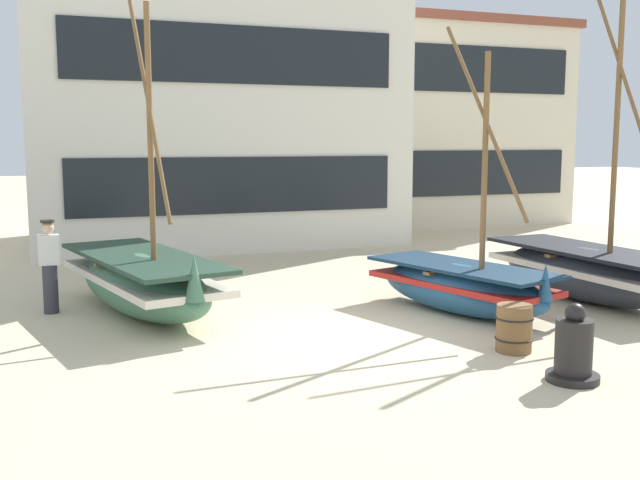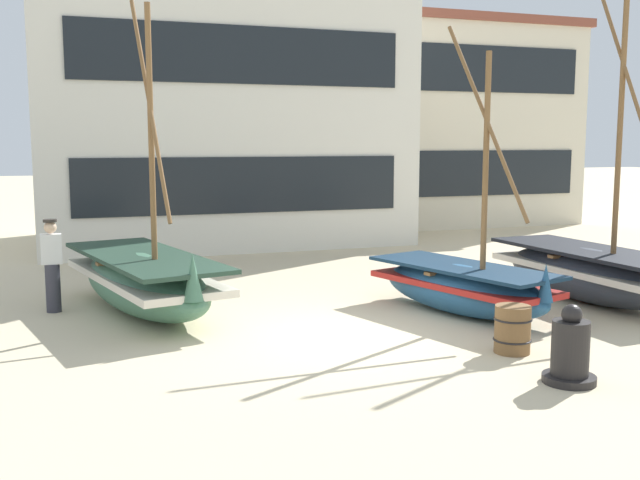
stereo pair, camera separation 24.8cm
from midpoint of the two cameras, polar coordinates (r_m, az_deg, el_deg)
name	(u,v)px [view 1 (the left image)]	position (r m, az deg, el deg)	size (l,w,h in m)	color
ground_plane	(342,334)	(11.92, 1.11, -7.29)	(120.00, 120.00, 0.00)	beige
fishing_boat_near_left	(462,285)	(13.49, 10.36, -3.46)	(2.31, 3.90, 5.07)	#23517A
fishing_boat_centre_large	(588,271)	(15.18, 19.49, -2.25)	(1.73, 4.55, 6.46)	#2D333D
fishing_boat_far_right	(143,281)	(13.63, -13.98, -3.07)	(2.59, 5.00, 5.49)	#427056
fisherman_by_hull	(50,267)	(14.09, -20.59, -1.98)	(0.37, 0.26, 1.68)	#33333D
capstan_winch	(574,350)	(10.08, 18.28, -8.08)	(0.68, 0.68, 1.02)	black
wooden_barrel	(514,328)	(11.23, 14.12, -6.61)	(0.56, 0.56, 0.70)	brown
harbor_building_main	(209,66)	(23.32, -8.83, 13.08)	(11.01, 6.73, 10.60)	silver
harbor_building_annex	(443,124)	(29.08, 9.23, 8.83)	(8.33, 5.74, 7.42)	beige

